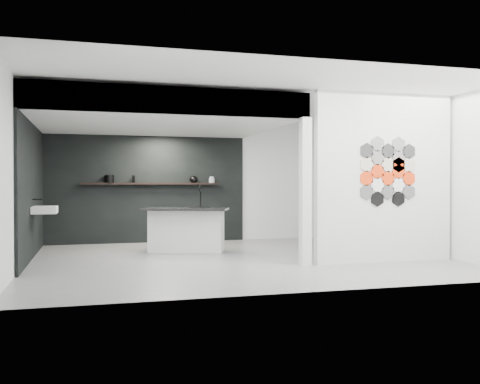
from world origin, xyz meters
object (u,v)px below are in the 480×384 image
partition_panel (384,178)px  bottle_dark (134,179)px  utensil_cup (107,180)px  kitchen_island (187,229)px  kettle (194,179)px  stockpot (109,179)px  glass_bowl (212,181)px  wall_basin (45,210)px  glass_vase (212,180)px

partition_panel → bottle_dark: size_ratio=18.03×
partition_panel → utensil_cup: partition_panel is taller
bottle_dark → utensil_cup: bearing=180.0°
kitchen_island → partition_panel: bearing=-15.7°
kettle → stockpot: bearing=-156.1°
glass_bowl → stockpot: bearing=180.0°
kettle → glass_bowl: bearing=23.9°
wall_basin → utensil_cup: 2.39m
kettle → glass_vase: kettle is taller
glass_bowl → bottle_dark: bearing=180.0°
kitchen_island → stockpot: size_ratio=8.61×
wall_basin → bottle_dark: bottle_dark is taller
stockpot → utensil_cup: 0.06m
wall_basin → kitchen_island: 2.58m
glass_vase → utensil_cup: bearing=180.0°
partition_panel → kettle: size_ratio=15.37×
stockpot → glass_vase: (2.25, 0.00, -0.01)m
kitchen_island → utensil_cup: bearing=151.1°
kettle → glass_vase: size_ratio=1.32×
stockpot → glass_bowl: (2.25, 0.00, -0.03)m
kitchen_island → glass_bowl: bearing=83.6°
bottle_dark → glass_bowl: bearing=0.0°
wall_basin → kettle: 3.66m
kitchen_island → stockpot: bearing=150.0°
stockpot → kettle: bearing=0.0°
kitchen_island → glass_bowl: size_ratio=12.93×
kettle → glass_bowl: (0.41, 0.00, -0.03)m
stockpot → glass_vase: size_ratio=1.45×
stockpot → glass_bowl: stockpot is taller
partition_panel → bottle_dark: bearing=134.6°
bottle_dark → kettle: bearing=0.0°
wall_basin → kettle: (2.98, 2.07, 0.55)m
partition_panel → glass_bowl: bearing=118.2°
partition_panel → kitchen_island: size_ratio=1.63×
partition_panel → wall_basin: 5.78m
bottle_dark → stockpot: bearing=180.0°
bottle_dark → utensil_cup: bottle_dark is taller
glass_vase → utensil_cup: glass_vase is taller
stockpot → glass_bowl: size_ratio=1.50×
glass_bowl → partition_panel: bearing=-61.8°
utensil_cup → kettle: bearing=0.0°
partition_panel → glass_bowl: size_ratio=21.02×
stockpot → glass_vase: stockpot is taller
kettle → utensil_cup: kettle is taller
stockpot → glass_vase: bearing=0.0°
kitchen_island → stockpot: stockpot is taller
stockpot → kettle: stockpot is taller
partition_panel → bottle_dark: (-3.81, 3.87, -0.00)m
partition_panel → utensil_cup: bearing=138.6°
stockpot → kettle: 1.83m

